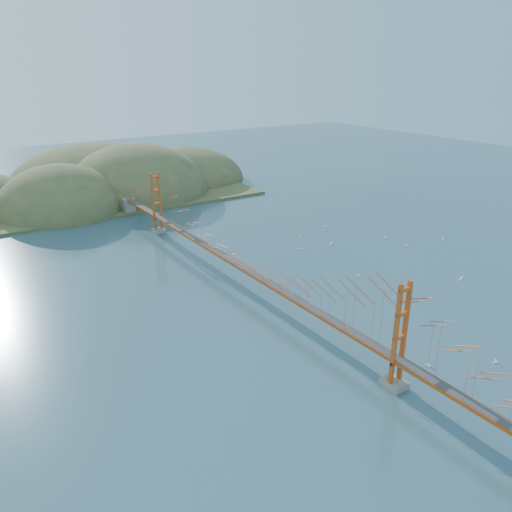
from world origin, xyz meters
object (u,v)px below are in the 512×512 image
sailboat_2 (460,280)px  sailboat_1 (302,248)px  bridge (238,241)px  sailboat_0 (358,275)px

sailboat_2 → sailboat_1: bearing=115.3°
bridge → sailboat_2: size_ratio=155.32×
bridge → sailboat_0: bearing=-23.5°
sailboat_1 → sailboat_2: sailboat_2 is taller
sailboat_0 → sailboat_2: size_ratio=1.03×
sailboat_0 → sailboat_1: bearing=89.1°
bridge → sailboat_2: (28.92, -17.38, -6.87)m
sailboat_1 → bridge: bearing=-158.5°
bridge → sailboat_2: bridge is taller
bridge → sailboat_0: (17.25, -7.52, -6.87)m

